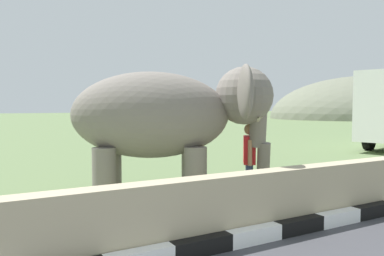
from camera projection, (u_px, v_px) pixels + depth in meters
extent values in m
cube|color=black|center=(202.00, 246.00, 5.25)|extent=(0.90, 0.20, 0.24)
cube|color=white|center=(254.00, 236.00, 5.69)|extent=(0.90, 0.20, 0.24)
cube|color=black|center=(299.00, 226.00, 6.13)|extent=(0.90, 0.20, 0.24)
cube|color=white|center=(338.00, 218.00, 6.57)|extent=(0.90, 0.20, 0.24)
cube|color=black|center=(372.00, 211.00, 7.01)|extent=(0.90, 0.20, 0.24)
cube|color=tan|center=(197.00, 213.00, 5.53)|extent=(28.00, 0.36, 1.00)
cylinder|color=slate|center=(192.00, 172.00, 8.21)|extent=(0.44, 0.44, 1.25)
cylinder|color=slate|center=(195.00, 180.00, 7.32)|extent=(0.44, 0.44, 1.25)
cylinder|color=slate|center=(111.00, 173.00, 8.09)|extent=(0.44, 0.44, 1.25)
cylinder|color=slate|center=(104.00, 181.00, 7.20)|extent=(0.44, 0.44, 1.25)
ellipsoid|color=slate|center=(151.00, 115.00, 7.63)|extent=(3.49, 2.77, 1.70)
sphere|color=slate|center=(244.00, 96.00, 7.74)|extent=(1.16, 1.16, 1.16)
ellipsoid|color=#D84C8C|center=(259.00, 88.00, 7.75)|extent=(0.60, 0.73, 0.44)
ellipsoid|color=slate|center=(230.00, 94.00, 8.51)|extent=(0.60, 0.92, 1.00)
ellipsoid|color=slate|center=(245.00, 92.00, 6.95)|extent=(0.60, 0.92, 1.00)
cylinder|color=slate|center=(258.00, 123.00, 7.80)|extent=(0.51, 0.58, 0.99)
cylinder|color=slate|center=(263.00, 162.00, 7.85)|extent=(0.38, 0.42, 0.82)
cone|color=beige|center=(252.00, 118.00, 8.06)|extent=(0.37, 0.57, 0.22)
cone|color=beige|center=(259.00, 119.00, 7.51)|extent=(0.37, 0.57, 0.22)
cylinder|color=navy|center=(249.00, 182.00, 8.19)|extent=(0.15, 0.15, 0.82)
cylinder|color=navy|center=(249.00, 184.00, 7.99)|extent=(0.15, 0.15, 0.82)
cube|color=red|center=(249.00, 150.00, 8.05)|extent=(0.43, 0.47, 0.58)
cylinder|color=#9E7251|center=(249.00, 150.00, 8.31)|extent=(0.14, 0.15, 0.52)
cylinder|color=#9E7251|center=(250.00, 153.00, 7.79)|extent=(0.15, 0.16, 0.53)
sphere|color=#9E7251|center=(250.00, 129.00, 8.02)|extent=(0.23, 0.23, 0.23)
cylinder|color=black|center=(369.00, 139.00, 17.57)|extent=(1.04, 0.57, 1.00)
ellipsoid|color=#473323|center=(379.00, 127.00, 18.23)|extent=(0.47, 0.46, 0.32)
ellipsoid|color=#696D5A|center=(367.00, 118.00, 62.94)|extent=(33.73, 26.99, 13.58)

